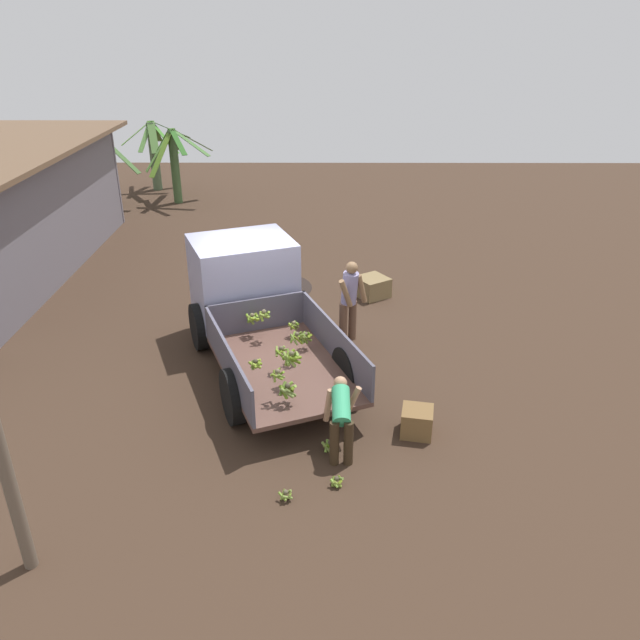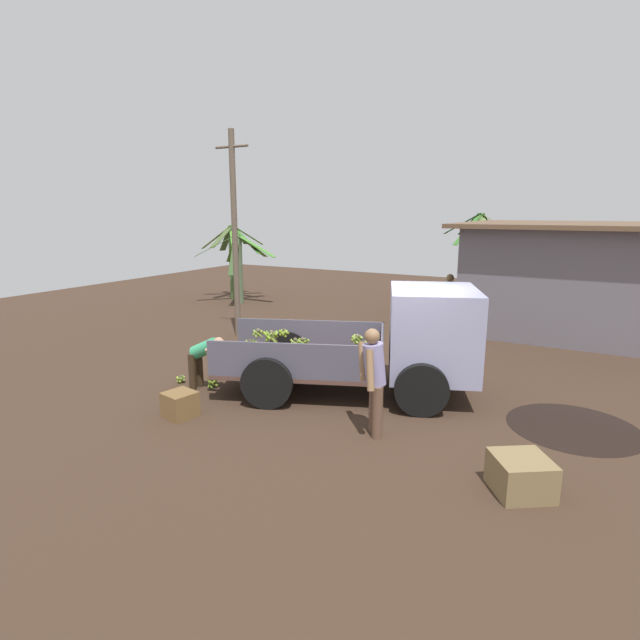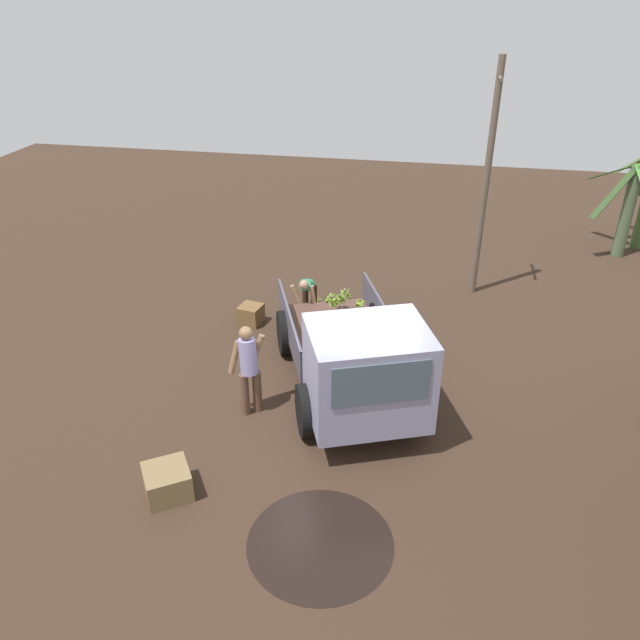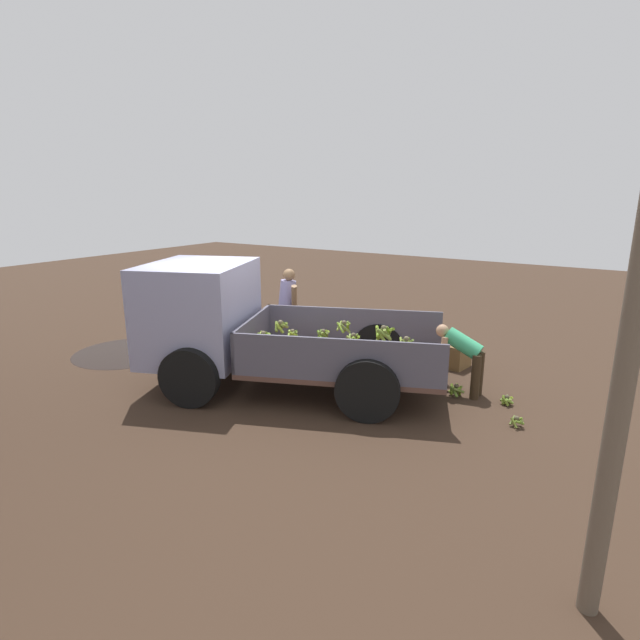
{
  "view_description": "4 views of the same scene",
  "coord_description": "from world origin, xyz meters",
  "px_view_note": "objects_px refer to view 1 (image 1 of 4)",
  "views": [
    {
      "loc": [
        -11.08,
        -1.12,
        5.98
      ],
      "look_at": [
        -0.63,
        -1.08,
        0.92
      ],
      "focal_mm": 35.0,
      "sensor_mm": 36.0,
      "label": 1
    },
    {
      "loc": [
        3.17,
        -8.52,
        3.49
      ],
      "look_at": [
        -1.3,
        -0.48,
        1.47
      ],
      "focal_mm": 28.0,
      "sensor_mm": 36.0,
      "label": 2
    },
    {
      "loc": [
        9.18,
        1.38,
        7.01
      ],
      "look_at": [
        -0.96,
        -0.63,
        1.32
      ],
      "focal_mm": 35.0,
      "sensor_mm": 36.0,
      "label": 3
    },
    {
      "loc": [
        -5.52,
        6.32,
        3.23
      ],
      "look_at": [
        -0.97,
        -0.88,
        1.03
      ],
      "focal_mm": 28.0,
      "sensor_mm": 36.0,
      "label": 4
    }
  ],
  "objects_px": {
    "banana_bunch_on_ground_2": "(330,445)",
    "wooden_crate_0": "(417,422)",
    "person_worker_loading": "(341,415)",
    "banana_bunch_on_ground_0": "(286,494)",
    "cargo_truck": "(250,294)",
    "person_foreground_visitor": "(350,298)",
    "wooden_crate_1": "(372,287)",
    "banana_bunch_on_ground_1": "(337,481)"
  },
  "relations": [
    {
      "from": "cargo_truck",
      "to": "banana_bunch_on_ground_0",
      "type": "bearing_deg",
      "value": 169.86
    },
    {
      "from": "cargo_truck",
      "to": "banana_bunch_on_ground_0",
      "type": "xyz_separation_m",
      "value": [
        -4.57,
        -0.93,
        -1.01
      ]
    },
    {
      "from": "banana_bunch_on_ground_2",
      "to": "banana_bunch_on_ground_0",
      "type": "bearing_deg",
      "value": 150.04
    },
    {
      "from": "banana_bunch_on_ground_1",
      "to": "wooden_crate_1",
      "type": "xyz_separation_m",
      "value": [
        6.74,
        -0.98,
        0.15
      ]
    },
    {
      "from": "person_foreground_visitor",
      "to": "wooden_crate_1",
      "type": "xyz_separation_m",
      "value": [
        2.29,
        -0.64,
        -0.73
      ]
    },
    {
      "from": "banana_bunch_on_ground_2",
      "to": "person_worker_loading",
      "type": "bearing_deg",
      "value": -103.36
    },
    {
      "from": "person_worker_loading",
      "to": "cargo_truck",
      "type": "bearing_deg",
      "value": 24.86
    },
    {
      "from": "banana_bunch_on_ground_1",
      "to": "wooden_crate_1",
      "type": "bearing_deg",
      "value": -8.24
    },
    {
      "from": "wooden_crate_1",
      "to": "person_worker_loading",
      "type": "bearing_deg",
      "value": 171.43
    },
    {
      "from": "cargo_truck",
      "to": "banana_bunch_on_ground_2",
      "type": "xyz_separation_m",
      "value": [
        -3.5,
        -1.54,
        -0.99
      ]
    },
    {
      "from": "banana_bunch_on_ground_0",
      "to": "banana_bunch_on_ground_1",
      "type": "distance_m",
      "value": 0.76
    },
    {
      "from": "cargo_truck",
      "to": "person_foreground_visitor",
      "type": "xyz_separation_m",
      "value": [
        0.17,
        -1.97,
        -0.14
      ]
    },
    {
      "from": "cargo_truck",
      "to": "banana_bunch_on_ground_2",
      "type": "bearing_deg",
      "value": -177.83
    },
    {
      "from": "person_foreground_visitor",
      "to": "wooden_crate_1",
      "type": "relative_size",
      "value": 2.59
    },
    {
      "from": "cargo_truck",
      "to": "wooden_crate_0",
      "type": "bearing_deg",
      "value": -157.49
    },
    {
      "from": "wooden_crate_0",
      "to": "wooden_crate_1",
      "type": "distance_m",
      "value": 5.49
    },
    {
      "from": "cargo_truck",
      "to": "banana_bunch_on_ground_2",
      "type": "relative_size",
      "value": 19.13
    },
    {
      "from": "person_foreground_visitor",
      "to": "person_worker_loading",
      "type": "height_order",
      "value": "person_foreground_visitor"
    },
    {
      "from": "cargo_truck",
      "to": "wooden_crate_1",
      "type": "relative_size",
      "value": 7.8
    },
    {
      "from": "person_worker_loading",
      "to": "banana_bunch_on_ground_0",
      "type": "bearing_deg",
      "value": 142.1
    },
    {
      "from": "cargo_truck",
      "to": "person_foreground_visitor",
      "type": "relative_size",
      "value": 3.01
    },
    {
      "from": "banana_bunch_on_ground_2",
      "to": "wooden_crate_0",
      "type": "xyz_separation_m",
      "value": [
        0.48,
        -1.39,
        0.11
      ]
    },
    {
      "from": "banana_bunch_on_ground_0",
      "to": "banana_bunch_on_ground_2",
      "type": "xyz_separation_m",
      "value": [
        1.07,
        -0.62,
        0.02
      ]
    },
    {
      "from": "person_worker_loading",
      "to": "person_foreground_visitor",
      "type": "bearing_deg",
      "value": -4.98
    },
    {
      "from": "cargo_truck",
      "to": "banana_bunch_on_ground_2",
      "type": "distance_m",
      "value": 3.95
    },
    {
      "from": "banana_bunch_on_ground_1",
      "to": "cargo_truck",
      "type": "bearing_deg",
      "value": 20.89
    },
    {
      "from": "person_worker_loading",
      "to": "banana_bunch_on_ground_1",
      "type": "relative_size",
      "value": 5.16
    },
    {
      "from": "banana_bunch_on_ground_0",
      "to": "wooden_crate_0",
      "type": "height_order",
      "value": "wooden_crate_0"
    },
    {
      "from": "banana_bunch_on_ground_2",
      "to": "wooden_crate_0",
      "type": "bearing_deg",
      "value": -70.91
    },
    {
      "from": "person_foreground_visitor",
      "to": "banana_bunch_on_ground_1",
      "type": "relative_size",
      "value": 7.96
    },
    {
      "from": "person_worker_loading",
      "to": "banana_bunch_on_ground_0",
      "type": "height_order",
      "value": "person_worker_loading"
    },
    {
      "from": "wooden_crate_0",
      "to": "banana_bunch_on_ground_1",
      "type": "bearing_deg",
      "value": 134.13
    },
    {
      "from": "banana_bunch_on_ground_1",
      "to": "wooden_crate_1",
      "type": "distance_m",
      "value": 6.81
    },
    {
      "from": "banana_bunch_on_ground_2",
      "to": "wooden_crate_1",
      "type": "relative_size",
      "value": 0.41
    },
    {
      "from": "wooden_crate_1",
      "to": "banana_bunch_on_ground_1",
      "type": "bearing_deg",
      "value": 171.76
    },
    {
      "from": "banana_bunch_on_ground_2",
      "to": "wooden_crate_1",
      "type": "distance_m",
      "value": 6.06
    },
    {
      "from": "person_worker_loading",
      "to": "banana_bunch_on_ground_1",
      "type": "xyz_separation_m",
      "value": [
        -0.74,
        0.07,
        -0.61
      ]
    },
    {
      "from": "person_foreground_visitor",
      "to": "banana_bunch_on_ground_0",
      "type": "height_order",
      "value": "person_foreground_visitor"
    },
    {
      "from": "cargo_truck",
      "to": "wooden_crate_0",
      "type": "xyz_separation_m",
      "value": [
        -3.02,
        -2.93,
        -0.88
      ]
    },
    {
      "from": "banana_bunch_on_ground_2",
      "to": "cargo_truck",
      "type": "bearing_deg",
      "value": 23.8
    },
    {
      "from": "cargo_truck",
      "to": "banana_bunch_on_ground_1",
      "type": "distance_m",
      "value": 4.69
    },
    {
      "from": "person_worker_loading",
      "to": "wooden_crate_1",
      "type": "xyz_separation_m",
      "value": [
        6.0,
        -0.9,
        -0.46
      ]
    }
  ]
}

